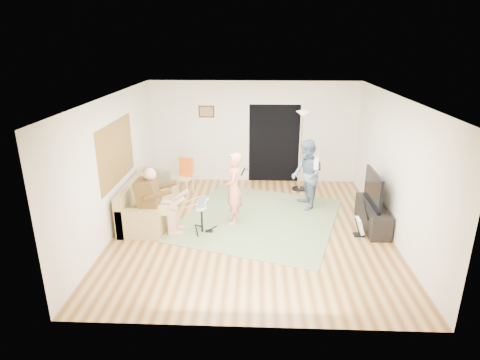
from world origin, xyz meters
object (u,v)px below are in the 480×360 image
Objects in this scene: sofa at (147,206)px; dining_chair at (184,181)px; guitar_spare at (360,226)px; tv_cabinet at (373,216)px; singer at (233,189)px; television at (373,189)px; guitarist at (306,175)px; drum_kit at (202,219)px; torchiere_lamp at (302,137)px.

sofa is 1.59m from dining_chair.
sofa reaches higher than guitar_spare.
dining_chair reaches higher than tv_cabinet.
sofa is 1.38× the size of singer.
television is at bearing 53.69° from guitar_spare.
dining_chair is at bearing 69.04° from sofa.
singer reaches higher than tv_cabinet.
television is (1.24, -0.95, 0.05)m from guitarist.
sofa is 1.94× the size of television.
singer reaches higher than drum_kit.
sofa is at bearing 176.94° from television.
sofa reaches higher than tv_cabinet.
guitarist is at bearing 11.22° from sofa.
dining_chair is (-0.72, 2.14, 0.02)m from drum_kit.
torchiere_lamp is at bearing 49.23° from drum_kit.
torchiere_lamp is 2.77m from tv_cabinet.
guitarist is 1.15× the size of tv_cabinet.
guitar_spare is (0.94, -1.36, -0.59)m from guitarist.
guitarist is at bearing 143.60° from tv_cabinet.
television is (4.17, -1.74, 0.53)m from dining_chair.
singer is 2.84m from television.
drum_kit is at bearing 179.80° from guitar_spare.
singer is (0.61, 0.50, 0.47)m from drum_kit.
television is (3.45, 0.40, 0.55)m from drum_kit.
singer is 0.75× the size of torchiere_lamp.
singer is 2.65m from guitar_spare.
tv_cabinet is (1.29, -0.95, -0.55)m from guitarist.
tv_cabinet is (2.89, -0.11, -0.51)m from singer.
torchiere_lamp is (1.59, 2.05, 0.63)m from singer.
television is (2.84, -0.11, 0.09)m from singer.
guitarist is 1.48× the size of television.
guitarist is (1.60, 0.84, 0.04)m from singer.
dining_chair is 0.83× the size of television.
drum_kit is 3.52m from television.
torchiere_lamp is 2.55m from television.
drum_kit is (1.29, -0.65, 0.01)m from sofa.
torchiere_lamp is at bearing 121.10° from tv_cabinet.
sofa is 1.45m from drum_kit.
sofa is at bearing -88.28° from guitarist.
drum_kit is 0.92m from singer.
sofa is 3.61m from guitarist.
guitarist reaches higher than television.
dining_chair is 4.57m from tv_cabinet.
television is at bearing 86.38° from singer.
guitar_spare is 2.98m from torchiere_lamp.
television reaches higher than sofa.
torchiere_lamp is (3.49, 1.90, 1.11)m from sofa.
dining_chair reaches higher than drum_kit.
guitarist is 3.08m from dining_chair.
singer is 1.69× the size of dining_chair.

